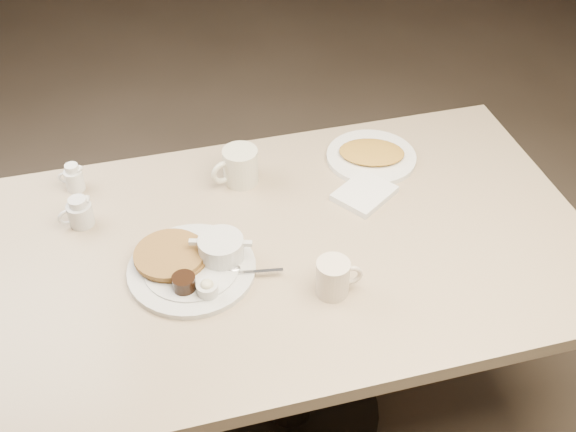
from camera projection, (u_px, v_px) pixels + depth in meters
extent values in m
cube|color=#4C3F33|center=(290.00, 415.00, 2.26)|extent=(7.00, 8.00, 0.02)
cube|color=tan|center=(290.00, 248.00, 1.77)|extent=(1.50, 0.90, 0.04)
cylinder|color=black|center=(290.00, 339.00, 2.00)|extent=(0.14, 0.14, 0.69)
cylinder|color=black|center=(290.00, 411.00, 2.24)|extent=(0.56, 0.56, 0.03)
cylinder|color=#B8B8B4|center=(192.00, 269.00, 1.67)|extent=(0.38, 0.38, 0.01)
cylinder|color=#B8B8B4|center=(191.00, 266.00, 1.67)|extent=(0.28, 0.28, 0.00)
cylinder|color=brown|center=(173.00, 256.00, 1.69)|extent=(0.22, 0.22, 0.01)
cylinder|color=brown|center=(169.00, 254.00, 1.67)|extent=(0.21, 0.21, 0.01)
cylinder|color=#B8B8B4|center=(221.00, 248.00, 1.68)|extent=(0.14, 0.14, 0.05)
cube|color=#B8B8B4|center=(194.00, 242.00, 1.67)|extent=(0.03, 0.02, 0.01)
cube|color=#B8B8B4|center=(247.00, 243.00, 1.66)|extent=(0.03, 0.02, 0.01)
ellipsoid|color=beige|center=(215.00, 242.00, 1.67)|extent=(0.06, 0.06, 0.03)
ellipsoid|color=beige|center=(227.00, 246.00, 1.66)|extent=(0.05, 0.05, 0.02)
cylinder|color=black|center=(184.00, 283.00, 1.60)|extent=(0.07, 0.07, 0.04)
cylinder|color=#B8B8B4|center=(207.00, 289.00, 1.60)|extent=(0.06, 0.06, 0.03)
ellipsoid|color=#C0B996|center=(207.00, 285.00, 1.59)|extent=(0.04, 0.04, 0.02)
cube|color=#AEAEB2|center=(258.00, 271.00, 1.65)|extent=(0.12, 0.03, 0.00)
ellipsoid|color=#AEAEB2|center=(233.00, 268.00, 1.66)|extent=(0.04, 0.04, 0.01)
cylinder|color=beige|center=(333.00, 278.00, 1.60)|extent=(0.08, 0.08, 0.09)
cylinder|color=black|center=(333.00, 265.00, 1.57)|extent=(0.07, 0.07, 0.01)
torus|color=beige|center=(351.00, 275.00, 1.61)|extent=(0.06, 0.02, 0.05)
cube|color=silver|center=(364.00, 193.00, 1.88)|extent=(0.19, 0.18, 0.02)
cylinder|color=beige|center=(241.00, 166.00, 1.90)|extent=(0.12, 0.12, 0.10)
torus|color=beige|center=(223.00, 172.00, 1.88)|extent=(0.07, 0.03, 0.07)
cylinder|color=beige|center=(81.00, 214.00, 1.79)|extent=(0.07, 0.07, 0.06)
cylinder|color=beige|center=(77.00, 202.00, 1.76)|extent=(0.05, 0.05, 0.02)
cone|color=beige|center=(88.00, 200.00, 1.77)|extent=(0.02, 0.02, 0.02)
torus|color=beige|center=(67.00, 217.00, 1.77)|extent=(0.05, 0.02, 0.05)
cylinder|color=silver|center=(75.00, 180.00, 1.89)|extent=(0.06, 0.06, 0.06)
cylinder|color=silver|center=(72.00, 168.00, 1.86)|extent=(0.04, 0.04, 0.02)
cone|color=silver|center=(79.00, 170.00, 1.86)|extent=(0.02, 0.02, 0.02)
torus|color=silver|center=(64.00, 178.00, 1.89)|extent=(0.04, 0.02, 0.04)
cylinder|color=silver|center=(371.00, 157.00, 2.00)|extent=(0.32, 0.32, 0.01)
ellipsoid|color=#AC7F2B|center=(372.00, 152.00, 1.99)|extent=(0.22, 0.18, 0.02)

